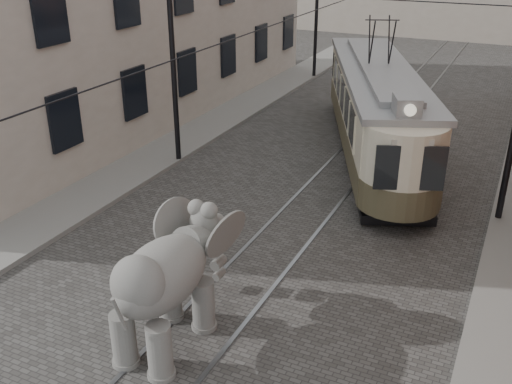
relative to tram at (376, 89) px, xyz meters
The scene contains 6 objects.
ground 10.28m from the tram, 92.23° to the right, with size 120.00×120.00×0.00m, color #474441.
tram_rails 10.27m from the tram, 92.23° to the right, with size 1.54×80.00×0.02m, color slate, non-canonical shape.
sidewalk_left 12.35m from the tram, 124.63° to the right, with size 2.00×60.00×0.15m, color slate.
catenary 5.04m from the tram, 96.75° to the right, with size 11.00×30.20×6.00m, color black, non-canonical shape.
tram is the anchor object (origin of this frame).
elephant 12.72m from the tram, 93.67° to the right, with size 2.31×4.19×2.57m, color #5F5C58, non-canonical shape.
Camera 1 is at (5.34, -10.55, 7.83)m, focal length 41.11 mm.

